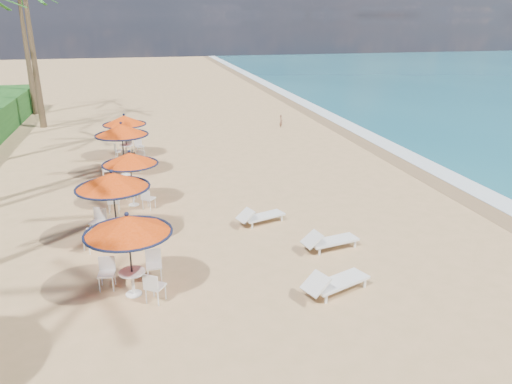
{
  "coord_description": "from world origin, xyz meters",
  "views": [
    {
      "loc": [
        -4.25,
        -11.94,
        6.94
      ],
      "look_at": [
        -0.52,
        3.79,
        1.2
      ],
      "focal_mm": 35.0,
      "sensor_mm": 36.0,
      "label": 1
    }
  ],
  "objects_px": {
    "lounger_mid": "(328,240)",
    "station_4": "(125,125)",
    "station_1": "(112,190)",
    "lounger_near": "(334,282)",
    "station_0": "(129,234)",
    "station_2": "(130,165)",
    "lounger_far": "(259,216)",
    "station_3": "(122,136)"
  },
  "relations": [
    {
      "from": "lounger_far",
      "to": "station_0",
      "type": "bearing_deg",
      "value": -157.73
    },
    {
      "from": "station_2",
      "to": "lounger_mid",
      "type": "bearing_deg",
      "value": -42.17
    },
    {
      "from": "station_1",
      "to": "lounger_near",
      "type": "xyz_separation_m",
      "value": [
        5.66,
        -4.63,
        -1.45
      ]
    },
    {
      "from": "station_4",
      "to": "lounger_near",
      "type": "xyz_separation_m",
      "value": [
        5.37,
        -15.09,
        -1.34
      ]
    },
    {
      "from": "station_4",
      "to": "station_3",
      "type": "bearing_deg",
      "value": -91.75
    },
    {
      "from": "station_1",
      "to": "station_4",
      "type": "xyz_separation_m",
      "value": [
        0.29,
        10.46,
        -0.12
      ]
    },
    {
      "from": "lounger_mid",
      "to": "station_2",
      "type": "bearing_deg",
      "value": 126.58
    },
    {
      "from": "lounger_near",
      "to": "lounger_mid",
      "type": "relative_size",
      "value": 1.07
    },
    {
      "from": "station_4",
      "to": "lounger_mid",
      "type": "height_order",
      "value": "station_4"
    },
    {
      "from": "station_0",
      "to": "lounger_mid",
      "type": "relative_size",
      "value": 1.21
    },
    {
      "from": "station_1",
      "to": "station_0",
      "type": "bearing_deg",
      "value": -80.93
    },
    {
      "from": "station_1",
      "to": "lounger_mid",
      "type": "xyz_separation_m",
      "value": [
        6.47,
        -2.13,
        -1.47
      ]
    },
    {
      "from": "station_3",
      "to": "lounger_mid",
      "type": "distance_m",
      "value": 11.47
    },
    {
      "from": "station_2",
      "to": "lounger_mid",
      "type": "distance_m",
      "value": 8.1
    },
    {
      "from": "lounger_near",
      "to": "lounger_far",
      "type": "xyz_separation_m",
      "value": [
        -0.8,
        4.99,
        -0.04
      ]
    },
    {
      "from": "station_4",
      "to": "station_2",
      "type": "bearing_deg",
      "value": -87.96
    },
    {
      "from": "station_1",
      "to": "station_3",
      "type": "height_order",
      "value": "station_3"
    },
    {
      "from": "lounger_near",
      "to": "lounger_far",
      "type": "relative_size",
      "value": 1.12
    },
    {
      "from": "station_1",
      "to": "station_4",
      "type": "bearing_deg",
      "value": 88.42
    },
    {
      "from": "station_1",
      "to": "station_4",
      "type": "distance_m",
      "value": 10.47
    },
    {
      "from": "lounger_near",
      "to": "lounger_mid",
      "type": "bearing_deg",
      "value": 50.57
    },
    {
      "from": "station_3",
      "to": "station_4",
      "type": "height_order",
      "value": "station_3"
    },
    {
      "from": "station_4",
      "to": "lounger_near",
      "type": "distance_m",
      "value": 16.07
    },
    {
      "from": "station_1",
      "to": "lounger_near",
      "type": "bearing_deg",
      "value": -39.28
    },
    {
      "from": "station_1",
      "to": "station_2",
      "type": "distance_m",
      "value": 3.29
    },
    {
      "from": "lounger_mid",
      "to": "station_3",
      "type": "bearing_deg",
      "value": 112.27
    },
    {
      "from": "station_1",
      "to": "lounger_near",
      "type": "distance_m",
      "value": 7.45
    },
    {
      "from": "station_3",
      "to": "station_4",
      "type": "relative_size",
      "value": 1.09
    },
    {
      "from": "station_2",
      "to": "lounger_mid",
      "type": "xyz_separation_m",
      "value": [
        5.93,
        -5.37,
        -1.3
      ]
    },
    {
      "from": "station_0",
      "to": "station_2",
      "type": "height_order",
      "value": "station_0"
    },
    {
      "from": "station_1",
      "to": "station_2",
      "type": "relative_size",
      "value": 1.11
    },
    {
      "from": "station_4",
      "to": "lounger_far",
      "type": "relative_size",
      "value": 1.24
    },
    {
      "from": "lounger_mid",
      "to": "station_4",
      "type": "bearing_deg",
      "value": 104.91
    },
    {
      "from": "station_3",
      "to": "station_0",
      "type": "bearing_deg",
      "value": -88.12
    },
    {
      "from": "station_0",
      "to": "lounger_near",
      "type": "bearing_deg",
      "value": -13.15
    },
    {
      "from": "station_0",
      "to": "lounger_mid",
      "type": "height_order",
      "value": "station_0"
    },
    {
      "from": "station_2",
      "to": "station_4",
      "type": "height_order",
      "value": "station_4"
    },
    {
      "from": "lounger_mid",
      "to": "lounger_far",
      "type": "height_order",
      "value": "lounger_mid"
    },
    {
      "from": "lounger_near",
      "to": "lounger_mid",
      "type": "height_order",
      "value": "lounger_near"
    },
    {
      "from": "station_1",
      "to": "lounger_near",
      "type": "relative_size",
      "value": 1.18
    },
    {
      "from": "station_2",
      "to": "station_0",
      "type": "bearing_deg",
      "value": -89.98
    },
    {
      "from": "station_2",
      "to": "station_3",
      "type": "relative_size",
      "value": 0.88
    }
  ]
}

